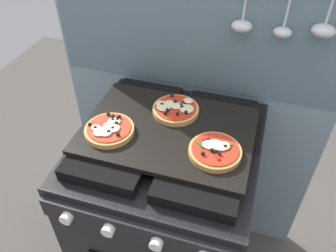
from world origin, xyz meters
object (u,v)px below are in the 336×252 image
(baking_tray, at_px, (168,130))
(pizza_center, at_px, (176,109))
(stove, at_px, (168,214))
(pizza_right, at_px, (215,150))
(pizza_left, at_px, (109,129))

(baking_tray, bearing_deg, pizza_center, 88.94)
(stove, xyz_separation_m, baking_tray, (0.00, 0.00, 0.46))
(pizza_right, distance_m, pizza_center, 0.22)
(pizza_left, bearing_deg, baking_tray, 23.31)
(pizza_center, bearing_deg, stove, -91.04)
(baking_tray, xyz_separation_m, pizza_center, (0.00, 0.09, 0.02))
(pizza_right, bearing_deg, pizza_center, 136.88)
(stove, bearing_deg, pizza_center, 88.96)
(pizza_left, distance_m, pizza_right, 0.33)
(stove, bearing_deg, baking_tray, 90.00)
(stove, relative_size, pizza_right, 5.78)
(pizza_left, height_order, pizza_center, same)
(baking_tray, xyz_separation_m, pizza_left, (-0.17, -0.07, 0.02))
(stove, relative_size, pizza_left, 5.78)
(stove, height_order, pizza_right, pizza_right)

